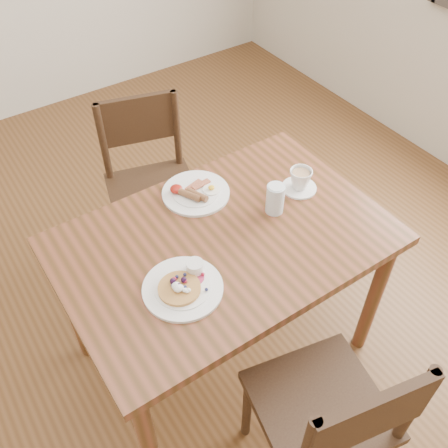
# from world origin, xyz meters

# --- Properties ---
(ground) EXTENTS (5.00, 5.00, 0.00)m
(ground) POSITION_xyz_m (0.00, 0.00, 0.00)
(ground) COLOR #553318
(ground) RESTS_ON ground
(dining_table) EXTENTS (1.20, 0.80, 0.75)m
(dining_table) POSITION_xyz_m (0.00, 0.00, 0.65)
(dining_table) COLOR brown
(dining_table) RESTS_ON ground
(chair_near) EXTENTS (0.50, 0.50, 0.88)m
(chair_near) POSITION_xyz_m (-0.02, -0.65, 0.49)
(chair_near) COLOR #342312
(chair_near) RESTS_ON ground
(chair_far) EXTENTS (0.52, 0.52, 0.88)m
(chair_far) POSITION_xyz_m (0.05, 0.72, 0.49)
(chair_far) COLOR #342312
(chair_far) RESTS_ON ground
(pancake_plate) EXTENTS (0.27, 0.27, 0.06)m
(pancake_plate) POSITION_xyz_m (-0.24, -0.12, 0.76)
(pancake_plate) COLOR white
(pancake_plate) RESTS_ON dining_table
(breakfast_plate) EXTENTS (0.27, 0.27, 0.04)m
(breakfast_plate) POSITION_xyz_m (0.04, 0.26, 0.76)
(breakfast_plate) COLOR white
(breakfast_plate) RESTS_ON dining_table
(teacup_saucer) EXTENTS (0.14, 0.14, 0.09)m
(teacup_saucer) POSITION_xyz_m (0.40, 0.06, 0.79)
(teacup_saucer) COLOR white
(teacup_saucer) RESTS_ON dining_table
(water_glass) EXTENTS (0.07, 0.07, 0.12)m
(water_glass) POSITION_xyz_m (0.24, 0.01, 0.81)
(water_glass) COLOR silver
(water_glass) RESTS_ON dining_table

